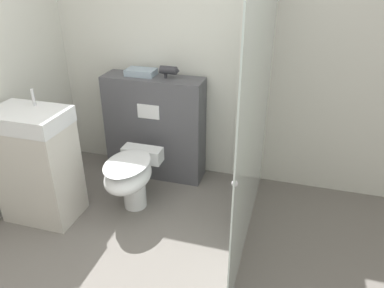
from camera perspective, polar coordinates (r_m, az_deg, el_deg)
wall_back at (r=3.63m, az=1.97°, el=13.48°), size 8.00×0.06×2.50m
partition_panel at (r=3.81m, az=-5.63°, el=2.51°), size 0.99×0.31×1.05m
shower_glass at (r=2.73m, az=9.83°, el=4.12°), size 0.04×1.76×2.11m
toilet at (r=3.36m, az=-9.28°, el=-4.75°), size 0.38×0.67×0.52m
sink_vanity at (r=3.43m, az=-22.49°, el=-3.01°), size 0.62×0.43×1.14m
hair_drier at (r=3.55m, az=-3.47°, el=11.13°), size 0.19×0.08×0.12m
folded_towel at (r=3.69m, az=-7.77°, el=10.80°), size 0.28×0.18×0.06m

